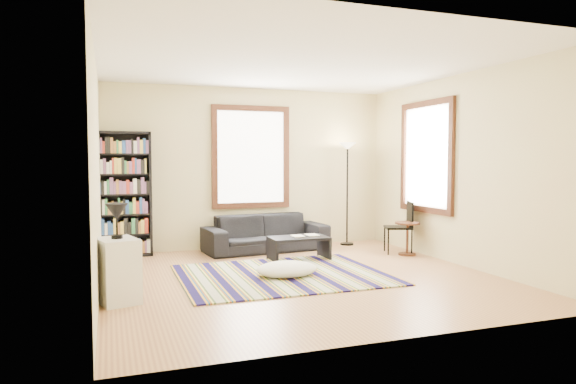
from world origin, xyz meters
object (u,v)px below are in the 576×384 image
object	(u,v)px
folding_chair	(398,227)
sofa	(266,233)
bookshelf	(122,194)
floor_lamp	(347,194)
floor_cushion	(287,269)
dog	(116,267)
side_table	(407,239)
white_cabinet	(118,270)
coffee_table	(299,248)

from	to	relation	value
folding_chair	sofa	bearing A→B (deg)	174.99
bookshelf	floor_lamp	size ratio (longest dim) A/B	1.08
floor_cushion	folding_chair	xyz separation A→B (m)	(2.32, 1.02, 0.33)
floor_lamp	folding_chair	distance (m)	1.24
dog	side_table	bearing A→B (deg)	8.26
side_table	white_cabinet	xyz separation A→B (m)	(-4.50, -1.37, 0.08)
white_cabinet	coffee_table	bearing A→B (deg)	15.03
bookshelf	sofa	bearing A→B (deg)	-6.66
floor_lamp	folding_chair	world-z (taller)	floor_lamp
floor_lamp	sofa	bearing A→B (deg)	-176.37
sofa	coffee_table	size ratio (longest dim) A/B	2.32
sofa	floor_cushion	xyz separation A→B (m)	(-0.31, -1.97, -0.20)
bookshelf	floor_lamp	distance (m)	3.90
sofa	side_table	world-z (taller)	sofa
floor_cushion	white_cabinet	bearing A→B (deg)	-165.59
floor_lamp	white_cabinet	bearing A→B (deg)	-146.92
floor_lamp	side_table	size ratio (longest dim) A/B	3.44
sofa	bookshelf	world-z (taller)	bookshelf
folding_chair	bookshelf	bearing A→B (deg)	-175.49
side_table	white_cabinet	bearing A→B (deg)	-163.05
sofa	folding_chair	xyz separation A→B (m)	(2.01, -0.95, 0.12)
floor_cushion	folding_chair	size ratio (longest dim) A/B	0.95
coffee_table	dog	world-z (taller)	dog
coffee_table	sofa	bearing A→B (deg)	104.62
white_cabinet	sofa	bearing A→B (deg)	30.54
coffee_table	floor_cushion	distance (m)	1.17
sofa	bookshelf	size ratio (longest dim) A/B	1.05
floor_cushion	folding_chair	distance (m)	2.55
coffee_table	white_cabinet	world-z (taller)	white_cabinet
bookshelf	floor_cushion	size ratio (longest dim) A/B	2.44
white_cabinet	floor_lamp	bearing A→B (deg)	17.75
bookshelf	coffee_table	size ratio (longest dim) A/B	2.22
coffee_table	side_table	size ratio (longest dim) A/B	1.67
sofa	bookshelf	xyz separation A→B (m)	(-2.31, 0.27, 0.69)
floor_lamp	dog	distance (m)	4.63
floor_lamp	white_cabinet	size ratio (longest dim) A/B	2.66
coffee_table	side_table	bearing A→B (deg)	-6.43
sofa	floor_cushion	size ratio (longest dim) A/B	2.56
floor_lamp	side_table	bearing A→B (deg)	-69.00
folding_chair	white_cabinet	distance (m)	4.72
bookshelf	dog	bearing A→B (deg)	-93.49
dog	folding_chair	bearing A→B (deg)	10.84
folding_chair	side_table	bearing A→B (deg)	-55.82
bookshelf	folding_chair	bearing A→B (deg)	-15.72
white_cabinet	floor_cushion	bearing A→B (deg)	-0.93
side_table	folding_chair	bearing A→B (deg)	103.94
floor_cushion	side_table	xyz separation A→B (m)	(2.37, 0.82, 0.17)
sofa	floor_cushion	world-z (taller)	sofa
side_table	folding_chair	world-z (taller)	folding_chair
folding_chair	dog	size ratio (longest dim) A/B	1.39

